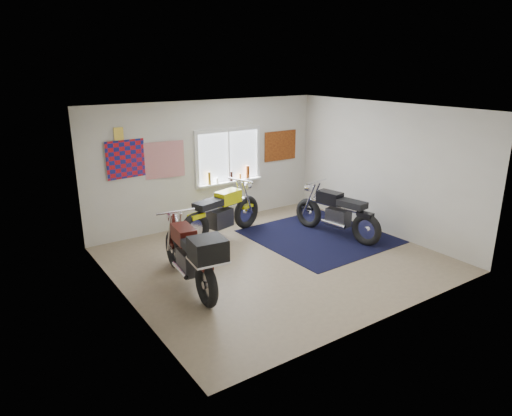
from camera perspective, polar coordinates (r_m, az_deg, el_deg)
ground at (r=8.40m, az=2.45°, el=-6.41°), size 5.50×5.50×0.00m
room_shell at (r=7.88m, az=2.61°, el=4.55°), size 5.50×5.50×5.50m
navy_rug at (r=9.55m, az=7.88°, el=-3.52°), size 2.57×2.67×0.01m
window_assembly at (r=10.22m, az=-3.46°, el=6.00°), size 1.66×0.17×1.26m
oil_bottles at (r=10.27m, az=-2.91°, el=4.12°), size 1.07×0.09×0.30m
flag_display at (r=9.13m, az=-16.80°, el=8.88°), size 1.60×0.10×1.17m
triumph_poster at (r=10.99m, az=3.05°, el=7.78°), size 0.90×0.03×0.70m
yellow_triumph at (r=9.27m, az=-4.33°, el=-0.83°), size 2.19×0.88×1.13m
black_chrome_bike at (r=9.49m, az=10.05°, el=-0.75°), size 0.68×2.09×1.08m
maroon_tourer at (r=7.16m, az=-7.99°, el=-5.94°), size 0.75×2.19×1.11m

